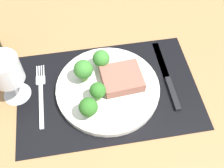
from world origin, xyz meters
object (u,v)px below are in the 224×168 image
object	(u,v)px
fork	(41,94)
knife	(168,79)
wine_glass	(6,72)
steak	(122,78)
plate	(108,88)

from	to	relation	value
fork	knife	world-z (taller)	knife
wine_glass	steak	bearing A→B (deg)	-3.74
fork	wine_glass	bearing A→B (deg)	170.59
steak	knife	bearing A→B (deg)	-2.18
plate	wine_glass	size ratio (longest dim) A/B	1.91
steak	knife	distance (cm)	12.72
steak	fork	bearing A→B (deg)	178.85
steak	wine_glass	bearing A→B (deg)	176.26
plate	steak	size ratio (longest dim) A/B	2.66
plate	wine_glass	world-z (taller)	wine_glass
steak	knife	world-z (taller)	steak
knife	wine_glass	world-z (taller)	wine_glass
knife	steak	bearing A→B (deg)	175.48
plate	fork	world-z (taller)	plate
wine_glass	knife	bearing A→B (deg)	-3.24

